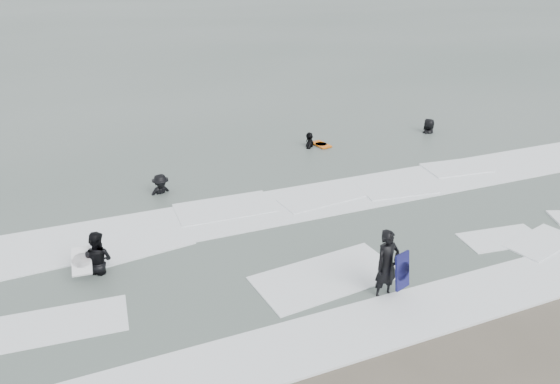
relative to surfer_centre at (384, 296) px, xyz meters
name	(u,v)px	position (x,y,z in m)	size (l,w,h in m)	color
ground	(357,313)	(-0.96, -0.34, 0.00)	(320.00, 320.00, 0.00)	brown
sea	(90,3)	(-0.96, 79.66, 0.06)	(320.00, 320.00, 0.00)	#47544C
surfer_centre	(384,296)	(0.00, 0.00, 0.00)	(0.69, 0.46, 1.90)	black
surfer_wading	(100,272)	(-6.58, 3.87, 0.00)	(0.87, 0.68, 1.79)	black
surfer_breaker	(162,195)	(-4.06, 8.22, 0.00)	(1.06, 0.61, 1.64)	black
surfer_right_near	(309,147)	(2.90, 10.75, 0.00)	(1.08, 0.45, 1.85)	black
surfer_right_far	(428,134)	(8.87, 10.38, 0.00)	(0.91, 0.59, 1.87)	black
surf_foam	(296,241)	(-0.96, 3.36, 0.04)	(30.03, 9.06, 0.09)	white
bodyboards	(274,209)	(-1.12, 4.75, 0.50)	(11.00, 11.56, 1.25)	#0F0F46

